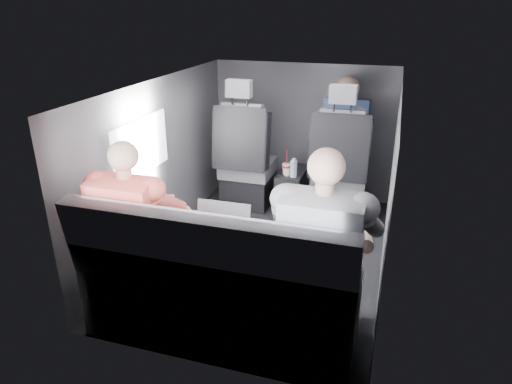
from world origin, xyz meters
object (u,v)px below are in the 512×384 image
(center_console, at_px, (292,190))
(rear_bench, at_px, (218,294))
(front_seat_left, at_px, (246,167))
(laptop_black, at_px, (328,235))
(laptop_white, at_px, (158,217))
(passenger_rear_right, at_px, (324,252))
(laptop_silver, at_px, (229,225))
(front_seat_right, at_px, (339,177))
(passenger_rear_left, at_px, (142,228))
(water_bottle, at_px, (294,168))
(passenger_front_right, at_px, (345,132))
(soda_cup, at_px, (287,169))

(center_console, relative_size, rear_bench, 0.30)
(front_seat_left, height_order, laptop_black, front_seat_left)
(laptop_white, xyz_separation_m, passenger_rear_right, (1.08, -0.15, 0.01))
(laptop_silver, height_order, passenger_rear_right, passenger_rear_right)
(laptop_white, relative_size, laptop_silver, 1.11)
(rear_bench, xyz_separation_m, laptop_black, (0.58, 0.31, 0.32))
(front_seat_right, xyz_separation_m, center_console, (-0.45, 0.04, -0.20))
(rear_bench, relative_size, laptop_silver, 4.85)
(front_seat_left, relative_size, laptop_black, 3.61)
(passenger_rear_left, bearing_deg, laptop_silver, 18.34)
(front_seat_right, bearing_deg, passenger_rear_left, -118.39)
(front_seat_right, bearing_deg, passenger_rear_right, -85.73)
(water_bottle, relative_size, laptop_white, 0.49)
(front_seat_right, relative_size, passenger_rear_left, 1.06)
(passenger_rear_left, bearing_deg, passenger_front_right, 64.91)
(front_seat_left, relative_size, laptop_white, 3.47)
(passenger_rear_right, height_order, passenger_front_right, passenger_front_right)
(front_seat_left, relative_size, center_console, 2.64)
(front_seat_right, bearing_deg, passenger_front_right, 92.17)
(center_console, xyz_separation_m, passenger_rear_left, (-0.53, -1.85, 0.42))
(front_seat_right, relative_size, passenger_front_right, 1.49)
(front_seat_left, bearing_deg, front_seat_right, 0.00)
(passenger_rear_right, xyz_separation_m, passenger_front_right, (-0.14, 2.07, 0.12))
(passenger_rear_right, bearing_deg, center_console, 107.57)
(passenger_front_right, bearing_deg, front_seat_left, -163.84)
(rear_bench, relative_size, passenger_front_right, 1.88)
(passenger_rear_left, xyz_separation_m, passenger_rear_right, (1.11, -0.00, 0.02))
(laptop_black, relative_size, passenger_front_right, 0.41)
(laptop_white, bearing_deg, rear_bench, -26.13)
(laptop_white, relative_size, passenger_front_right, 0.43)
(front_seat_right, height_order, soda_cup, front_seat_right)
(soda_cup, bearing_deg, passenger_rear_left, -106.24)
(center_console, bearing_deg, rear_bench, -90.00)
(front_seat_right, relative_size, water_bottle, 7.14)
(laptop_black, xyz_separation_m, passenger_rear_left, (-1.10, -0.22, -0.01))
(front_seat_right, bearing_deg, rear_bench, -103.31)
(rear_bench, bearing_deg, water_bottle, 88.59)
(front_seat_left, distance_m, water_bottle, 0.51)
(center_console, bearing_deg, passenger_rear_left, -105.91)
(passenger_rear_right, relative_size, passenger_front_right, 1.47)
(front_seat_right, distance_m, laptop_silver, 1.72)
(front_seat_left, bearing_deg, laptop_white, -91.43)
(soda_cup, distance_m, passenger_rear_right, 1.83)
(front_seat_left, bearing_deg, laptop_silver, -75.43)
(water_bottle, bearing_deg, laptop_silver, -92.54)
(front_seat_left, bearing_deg, passenger_rear_left, -92.42)
(front_seat_left, relative_size, soda_cup, 5.21)
(laptop_white, bearing_deg, center_console, 73.88)
(center_console, bearing_deg, front_seat_right, -5.07)
(front_seat_left, height_order, passenger_rear_right, front_seat_left)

